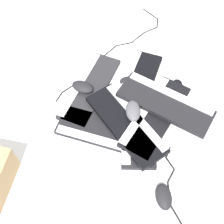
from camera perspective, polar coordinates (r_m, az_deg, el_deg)
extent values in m
plane|color=white|center=(1.50, -2.03, 0.92)|extent=(3.20, 3.20, 0.00)
cube|color=black|center=(1.42, -1.22, -3.61)|extent=(0.31, 0.46, 0.02)
cube|color=silver|center=(1.38, -1.96, -5.25)|extent=(0.20, 0.40, 0.01)
cube|color=black|center=(1.44, 4.66, -2.24)|extent=(0.43, 0.40, 0.02)
cube|color=silver|center=(1.43, 2.45, -1.91)|extent=(0.34, 0.30, 0.01)
cube|color=black|center=(1.57, 4.54, 4.86)|extent=(0.46, 0.30, 0.02)
cube|color=silver|center=(1.56, 2.60, 5.76)|extent=(0.40, 0.19, 0.01)
cube|color=#232326|center=(1.56, -4.02, 4.36)|extent=(0.46, 0.28, 0.02)
cube|color=silver|center=(1.56, -5.93, 5.31)|extent=(0.41, 0.17, 0.01)
cube|color=black|center=(1.40, 2.55, -2.21)|extent=(0.25, 0.46, 0.02)
cube|color=#B2B5BA|center=(1.41, 4.41, -0.77)|extent=(0.14, 0.41, 0.01)
cube|color=black|center=(1.44, 8.02, -0.76)|extent=(0.46, 0.22, 0.02)
cube|color=silver|center=(1.44, 6.11, 0.56)|extent=(0.42, 0.10, 0.01)
cube|color=black|center=(1.45, 9.71, 1.51)|extent=(0.22, 0.46, 0.02)
cube|color=silver|center=(1.47, 10.75, 3.38)|extent=(0.11, 0.42, 0.01)
ellipsoid|color=black|center=(1.58, 11.57, 4.35)|extent=(0.13, 0.10, 0.04)
ellipsoid|color=black|center=(1.53, 3.50, 5.50)|extent=(0.12, 0.13, 0.04)
ellipsoid|color=#4C4C51|center=(1.40, 3.88, 0.21)|extent=(0.13, 0.12, 0.04)
ellipsoid|color=black|center=(1.52, -5.40, 4.59)|extent=(0.09, 0.12, 0.04)
ellipsoid|color=silver|center=(1.50, 3.40, 4.11)|extent=(0.07, 0.11, 0.04)
ellipsoid|color=black|center=(1.31, 9.41, -15.01)|extent=(0.12, 0.13, 0.04)
cylinder|color=black|center=(1.40, 10.23, -7.25)|extent=(0.05, 0.02, 0.01)
cylinder|color=black|center=(1.38, 10.59, -9.17)|extent=(0.03, 0.06, 0.01)
cylinder|color=black|center=(1.36, 10.76, -11.30)|extent=(0.07, 0.02, 0.01)
cylinder|color=black|center=(1.33, 10.42, -14.38)|extent=(0.08, 0.07, 0.01)
cylinder|color=black|center=(1.31, 11.79, -18.07)|extent=(0.04, 0.09, 0.01)
sphere|color=black|center=(1.41, 10.58, -6.37)|extent=(0.01, 0.01, 0.01)
sphere|color=black|center=(1.39, 9.87, -8.15)|extent=(0.01, 0.01, 0.01)
sphere|color=black|center=(1.37, 11.33, -10.19)|extent=(0.01, 0.01, 0.01)
sphere|color=black|center=(1.35, 10.19, -12.44)|extent=(0.01, 0.01, 0.01)
sphere|color=black|center=(1.32, 10.67, -16.36)|extent=(0.01, 0.01, 0.01)
cylinder|color=black|center=(1.55, -9.64, 2.84)|extent=(0.06, 0.02, 0.01)
cylinder|color=black|center=(1.58, -7.45, 4.71)|extent=(0.11, 0.03, 0.01)
cylinder|color=black|center=(1.62, -4.23, 6.59)|extent=(0.10, 0.03, 0.01)
cylinder|color=black|center=(1.66, -2.28, 8.71)|extent=(0.09, 0.06, 0.01)
cylinder|color=black|center=(1.73, -0.56, 11.04)|extent=(0.12, 0.01, 0.01)
cylinder|color=black|center=(1.77, 2.20, 12.36)|extent=(0.08, 0.06, 0.01)
cylinder|color=black|center=(1.81, 4.76, 13.47)|extent=(0.11, 0.01, 0.01)
cylinder|color=black|center=(1.86, 7.08, 14.74)|extent=(0.09, 0.04, 0.01)
cylinder|color=black|center=(1.91, 8.31, 15.87)|extent=(0.06, 0.05, 0.01)
cylinder|color=black|center=(1.96, 7.06, 17.43)|extent=(0.02, 0.12, 0.01)
sphere|color=black|center=(1.54, -10.19, 2.01)|extent=(0.01, 0.01, 0.01)
sphere|color=black|center=(1.57, -9.10, 3.65)|extent=(0.01, 0.01, 0.01)
sphere|color=black|center=(1.60, -5.83, 5.75)|extent=(0.01, 0.01, 0.01)
sphere|color=black|center=(1.63, -2.66, 7.40)|extent=(0.01, 0.01, 0.01)
sphere|color=black|center=(1.70, -1.91, 9.96)|extent=(0.01, 0.01, 0.01)
sphere|color=black|center=(1.76, 0.76, 12.09)|extent=(0.01, 0.01, 0.01)
sphere|color=black|center=(1.78, 3.63, 12.62)|extent=(0.01, 0.01, 0.01)
sphere|color=black|center=(1.84, 5.87, 14.29)|extent=(0.01, 0.01, 0.01)
sphere|color=black|center=(1.88, 8.26, 15.17)|extent=(0.01, 0.01, 0.01)
sphere|color=black|center=(1.93, 8.36, 16.55)|extent=(0.01, 0.01, 0.01)
sphere|color=black|center=(1.99, 5.80, 18.27)|extent=(0.01, 0.01, 0.01)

